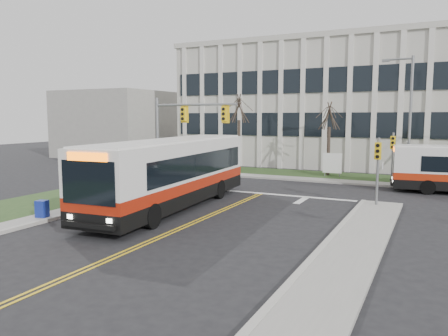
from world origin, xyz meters
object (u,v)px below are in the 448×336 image
directory_sign (332,163)px  newspaper_box_blue (42,210)px  bus_main (172,175)px  streetlight (408,113)px

directory_sign → newspaper_box_blue: directory_sign is taller
directory_sign → newspaper_box_blue: size_ratio=2.11×
directory_sign → bus_main: 16.42m
bus_main → newspaper_box_blue: 6.69m
streetlight → newspaper_box_blue: (-14.83, -19.41, -4.72)m
streetlight → bus_main: streetlight is taller
bus_main → newspaper_box_blue: (-4.05, -5.16, -1.34)m
newspaper_box_blue → streetlight: bearing=42.0°
directory_sign → streetlight: bearing=-13.2°
directory_sign → newspaper_box_blue: bearing=-114.2°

